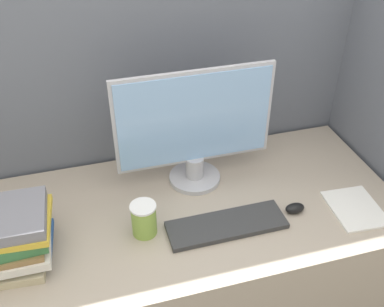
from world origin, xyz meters
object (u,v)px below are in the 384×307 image
object	(u,v)px
mouse	(295,208)
coffee_cup	(144,219)
monitor	(195,130)
book_stack	(16,235)
keyboard	(227,225)

from	to	relation	value
mouse	coffee_cup	size ratio (longest dim) A/B	0.59
monitor	book_stack	size ratio (longest dim) A/B	2.09
monitor	mouse	world-z (taller)	monitor
mouse	keyboard	bearing A→B (deg)	-178.88
coffee_cup	book_stack	bearing A→B (deg)	179.06
keyboard	book_stack	distance (m)	0.73
keyboard	mouse	size ratio (longest dim) A/B	5.80
monitor	mouse	xyz separation A→B (m)	(0.31, -0.30, -0.23)
mouse	coffee_cup	bearing A→B (deg)	174.85
monitor	mouse	bearing A→B (deg)	-43.55
keyboard	coffee_cup	xyz separation A→B (m)	(-0.29, 0.06, 0.06)
mouse	coffee_cup	world-z (taller)	coffee_cup
coffee_cup	monitor	bearing A→B (deg)	43.45
coffee_cup	book_stack	xyz separation A→B (m)	(-0.43, 0.01, 0.04)
mouse	book_stack	distance (m)	1.01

